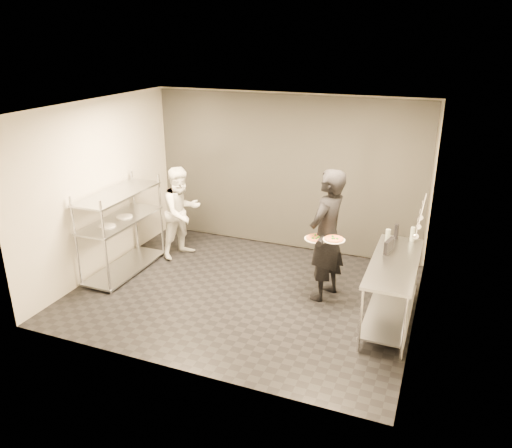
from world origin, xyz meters
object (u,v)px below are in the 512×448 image
at_px(pass_rack, 121,228).
at_px(bottle_dark, 396,231).
at_px(pizza_plate_near, 317,238).
at_px(prep_counter, 393,281).
at_px(bottle_clear, 412,234).
at_px(pos_monitor, 389,246).
at_px(bottle_green, 388,237).
at_px(chef, 182,212).
at_px(pizza_plate_far, 334,239).
at_px(salad_plate, 328,206).
at_px(waiter, 327,236).

distance_m(pass_rack, bottle_dark, 4.33).
bearing_deg(pizza_plate_near, pass_rack, -176.90).
height_order(prep_counter, bottle_clear, bottle_clear).
bearing_deg(pizza_plate_near, pos_monitor, 4.94).
distance_m(bottle_clear, bottle_dark, 0.23).
relative_size(pass_rack, bottle_green, 6.54).
relative_size(prep_counter, bottle_dark, 8.19).
relative_size(chef, bottle_green, 6.61).
height_order(pos_monitor, bottle_clear, bottle_clear).
relative_size(prep_counter, bottle_green, 7.36).
distance_m(pizza_plate_near, pos_monitor, 1.00).
height_order(pass_rack, pizza_plate_near, pass_rack).
height_order(prep_counter, bottle_dark, bottle_dark).
bearing_deg(bottle_green, pizza_plate_far, -151.82).
distance_m(prep_counter, pizza_plate_near, 1.19).
distance_m(chef, bottle_clear, 3.88).
height_order(salad_plate, bottle_clear, salad_plate).
height_order(pizza_plate_near, pos_monitor, pos_monitor).
bearing_deg(salad_plate, pass_rack, -168.73).
xyz_separation_m(chef, salad_plate, (2.65, -0.27, 0.53)).
distance_m(chef, salad_plate, 2.71).
xyz_separation_m(pizza_plate_far, bottle_clear, (0.99, 0.68, -0.03)).
distance_m(pass_rack, pos_monitor, 4.23).
bearing_deg(bottle_dark, prep_counter, -83.83).
height_order(prep_counter, pos_monitor, pos_monitor).
xyz_separation_m(chef, pizza_plate_far, (2.88, -0.80, 0.25)).
distance_m(pass_rack, pizza_plate_near, 3.23).
distance_m(waiter, bottle_clear, 1.23).
xyz_separation_m(waiter, chef, (-2.72, 0.55, -0.18)).
distance_m(pass_rack, pizza_plate_far, 3.49).
relative_size(pizza_plate_near, pos_monitor, 1.33).
relative_size(pass_rack, waiter, 0.81).
height_order(prep_counter, bottle_green, bottle_green).
bearing_deg(pos_monitor, bottle_dark, 98.87).
bearing_deg(bottle_dark, chef, 178.20).
relative_size(pizza_plate_far, bottle_dark, 1.40).
distance_m(pass_rack, bottle_green, 4.20).
relative_size(pass_rack, salad_plate, 5.95).
relative_size(waiter, salad_plate, 7.36).
bearing_deg(pos_monitor, bottle_green, 115.06).
height_order(pizza_plate_far, bottle_green, bottle_green).
xyz_separation_m(pass_rack, pizza_plate_near, (3.22, 0.17, 0.24)).
distance_m(prep_counter, bottle_green, 0.66).
distance_m(waiter, pizza_plate_far, 0.30).
distance_m(pizza_plate_far, salad_plate, 0.64).
xyz_separation_m(waiter, pos_monitor, (0.89, -0.11, 0.02)).
bearing_deg(bottle_clear, waiter, -159.38).
relative_size(waiter, pos_monitor, 7.66).
relative_size(pizza_plate_far, pos_monitor, 1.19).
bearing_deg(pos_monitor, pizza_plate_near, -162.66).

